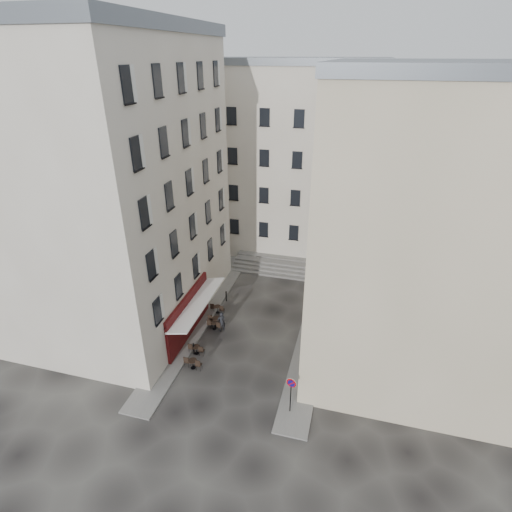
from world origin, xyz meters
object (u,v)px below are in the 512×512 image
(pedestrian, at_px, (221,322))
(no_parking_sign, at_px, (291,389))
(bistro_table_b, at_px, (197,349))
(bistro_table_a, at_px, (193,363))

(pedestrian, bearing_deg, no_parking_sign, 98.99)
(no_parking_sign, distance_m, bistro_table_b, 8.16)
(bistro_table_a, relative_size, pedestrian, 0.74)
(no_parking_sign, distance_m, pedestrian, 9.12)
(no_parking_sign, distance_m, bistro_table_a, 7.37)
(no_parking_sign, relative_size, bistro_table_b, 2.24)
(no_parking_sign, relative_size, bistro_table_a, 2.12)
(bistro_table_b, relative_size, pedestrian, 0.70)
(bistro_table_a, xyz_separation_m, pedestrian, (0.48, 4.35, 0.39))
(bistro_table_b, height_order, pedestrian, pedestrian)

